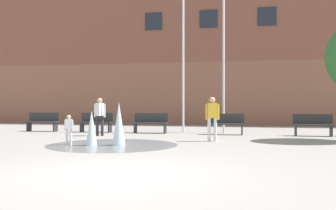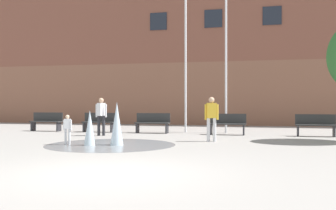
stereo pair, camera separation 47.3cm
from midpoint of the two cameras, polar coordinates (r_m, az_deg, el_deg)
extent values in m
plane|color=gray|center=(7.87, -7.29, -9.77)|extent=(100.00, 100.00, 0.00)
cube|color=brown|center=(27.37, 7.86, 1.52)|extent=(36.00, 6.00, 3.93)
cube|color=brown|center=(27.81, 7.87, 10.56)|extent=(36.00, 6.00, 4.81)
cube|color=#1E232D|center=(25.54, -0.86, 12.04)|extent=(1.10, 0.06, 1.10)
cube|color=#1E232D|center=(24.91, 7.15, 12.34)|extent=(1.10, 0.06, 1.10)
cube|color=#1E232D|center=(24.77, 15.41, 12.40)|extent=(1.10, 0.06, 1.10)
cylinder|color=gray|center=(13.08, -7.26, -5.73)|extent=(4.27, 4.27, 0.01)
cone|color=silver|center=(12.89, -6.39, -2.68)|extent=(0.43, 0.43, 1.41)
cone|color=silver|center=(12.99, -10.26, -3.28)|extent=(0.38, 0.38, 1.14)
cube|color=#28282D|center=(20.45, -18.35, -2.97)|extent=(0.06, 0.40, 0.44)
cube|color=#28282D|center=(19.75, -14.90, -3.08)|extent=(0.06, 0.40, 0.44)
cube|color=#2D2D2D|center=(20.08, -16.66, -2.33)|extent=(1.60, 0.44, 0.05)
cube|color=#2D2D2D|center=(20.24, -16.37, -1.64)|extent=(1.60, 0.04, 0.42)
cube|color=#28282D|center=(19.20, -11.28, -3.17)|extent=(0.06, 0.40, 0.44)
cube|color=#28282D|center=(18.65, -7.37, -3.27)|extent=(0.06, 0.40, 0.44)
cube|color=#2D2D2D|center=(18.90, -9.35, -2.48)|extent=(1.60, 0.44, 0.05)
cube|color=#2D2D2D|center=(19.07, -9.12, -1.75)|extent=(1.60, 0.04, 0.42)
cube|color=#28282D|center=(18.16, -3.70, -3.36)|extent=(0.06, 0.40, 0.44)
cube|color=#28282D|center=(17.79, 0.61, -3.44)|extent=(0.06, 0.40, 0.44)
cube|color=#2D2D2D|center=(17.95, -1.57, -2.62)|extent=(1.60, 0.44, 0.05)
cube|color=#2D2D2D|center=(18.13, -1.40, -1.85)|extent=(1.60, 0.04, 0.42)
cube|color=#28282D|center=(17.29, 7.06, -3.55)|extent=(0.06, 0.40, 0.44)
cube|color=#28282D|center=(17.19, 11.71, -3.57)|extent=(0.06, 0.40, 0.44)
cube|color=#2D2D2D|center=(17.21, 9.38, -2.75)|extent=(1.60, 0.44, 0.05)
cube|color=#2D2D2D|center=(17.40, 9.43, -1.94)|extent=(1.60, 0.04, 0.42)
cube|color=#28282D|center=(17.25, 19.08, -3.57)|extent=(0.06, 0.40, 0.44)
cube|color=#28282D|center=(17.44, 23.68, -3.54)|extent=(0.06, 0.40, 0.44)
cube|color=#2D2D2D|center=(17.31, 21.39, -2.75)|extent=(1.60, 0.44, 0.05)
cube|color=#2D2D2D|center=(17.50, 21.31, -1.95)|extent=(1.60, 0.04, 0.42)
cylinder|color=silver|center=(14.18, 6.84, -3.58)|extent=(0.12, 0.12, 0.84)
cylinder|color=silver|center=(14.15, 7.73, -3.59)|extent=(0.12, 0.12, 0.84)
cube|color=gold|center=(14.13, 7.29, -0.79)|extent=(0.38, 0.29, 0.54)
sphere|color=tan|center=(14.13, 7.29, 0.73)|extent=(0.21, 0.21, 0.21)
cylinder|color=gold|center=(14.16, 6.44, -1.01)|extent=(0.08, 0.08, 0.55)
cylinder|color=gold|center=(14.11, 8.14, -1.02)|extent=(0.08, 0.08, 0.55)
cylinder|color=silver|center=(13.37, -13.66, -4.50)|extent=(0.07, 0.07, 0.52)
cylinder|color=silver|center=(13.31, -13.14, -4.53)|extent=(0.07, 0.07, 0.52)
cube|color=white|center=(13.31, -13.40, -2.68)|extent=(0.24, 0.19, 0.33)
sphere|color=beige|center=(13.30, -13.40, -1.68)|extent=(0.13, 0.13, 0.13)
cylinder|color=white|center=(13.37, -13.90, -2.81)|extent=(0.05, 0.05, 0.34)
cylinder|color=white|center=(13.25, -12.90, -2.84)|extent=(0.05, 0.05, 0.34)
cylinder|color=#28282D|center=(16.81, -9.22, -2.98)|extent=(0.12, 0.12, 0.84)
cylinder|color=#28282D|center=(16.72, -8.53, -2.99)|extent=(0.12, 0.12, 0.84)
cube|color=white|center=(16.74, -8.88, -0.63)|extent=(0.28, 0.38, 0.54)
sphere|color=tan|center=(16.74, -8.88, 0.66)|extent=(0.21, 0.21, 0.21)
cylinder|color=white|center=(16.82, -9.54, -0.81)|extent=(0.08, 0.08, 0.55)
cylinder|color=white|center=(16.66, -8.21, -0.82)|extent=(0.08, 0.08, 0.55)
cylinder|color=silver|center=(18.73, 3.30, 7.95)|extent=(0.10, 0.10, 7.75)
cylinder|color=silver|center=(18.47, 9.15, 7.77)|extent=(0.10, 0.10, 7.57)
camera|label=1|loc=(0.24, -89.10, 0.00)|focal=42.00mm
camera|label=2|loc=(0.24, 90.90, 0.00)|focal=42.00mm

